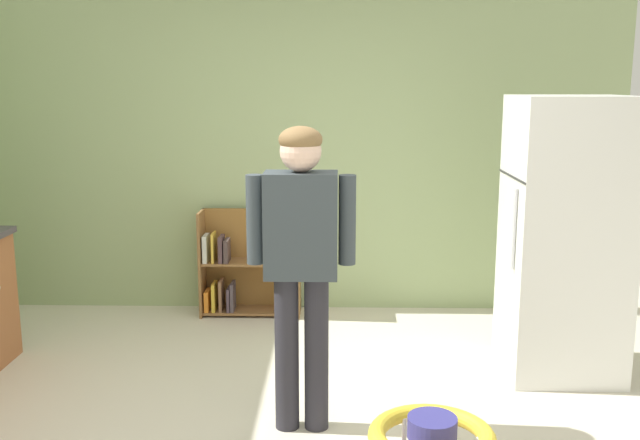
# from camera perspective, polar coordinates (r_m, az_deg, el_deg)

# --- Properties ---
(back_wall) EXTENTS (5.20, 0.06, 2.70)m
(back_wall) POSITION_cam_1_polar(r_m,az_deg,el_deg) (5.82, -1.58, 5.91)
(back_wall) COLOR #9DB37D
(back_wall) RESTS_ON ground
(refrigerator) EXTENTS (0.73, 0.68, 1.78)m
(refrigerator) POSITION_cam_1_polar(r_m,az_deg,el_deg) (4.80, 18.88, -1.35)
(refrigerator) COLOR white
(refrigerator) RESTS_ON ground
(bookshelf) EXTENTS (0.80, 0.28, 0.85)m
(bookshelf) POSITION_cam_1_polar(r_m,az_deg,el_deg) (5.86, -6.05, -3.87)
(bookshelf) COLOR brown
(bookshelf) RESTS_ON ground
(standing_person) EXTENTS (0.57, 0.22, 1.64)m
(standing_person) POSITION_cam_1_polar(r_m,az_deg,el_deg) (3.75, -1.52, -2.40)
(standing_person) COLOR #29282F
(standing_person) RESTS_ON ground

